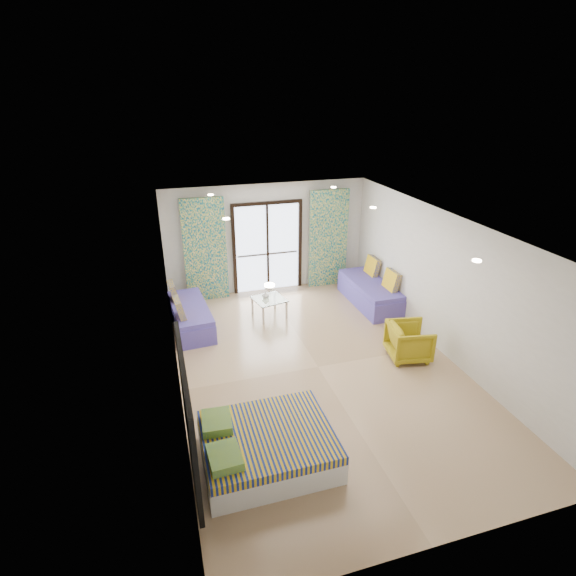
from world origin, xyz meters
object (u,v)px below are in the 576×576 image
object	(u,v)px
bed	(266,446)
armchair	(409,340)
coffee_table	(269,301)
daybed_right	(370,292)
daybed_left	(190,315)

from	to	relation	value
bed	armchair	xyz separation A→B (m)	(3.24, 1.78, 0.13)
coffee_table	armchair	xyz separation A→B (m)	(2.12, -2.41, -0.01)
daybed_right	bed	bearing A→B (deg)	-131.57
armchair	daybed_right	bearing A→B (deg)	1.35
daybed_left	daybed_right	bearing A→B (deg)	-4.89
bed	armchair	bearing A→B (deg)	28.79
daybed_right	armchair	size ratio (longest dim) A/B	2.65
daybed_left	coffee_table	distance (m)	1.77
bed	daybed_left	distance (m)	4.22
bed	armchair	size ratio (longest dim) A/B	2.32
daybed_right	coffee_table	distance (m)	2.47
bed	daybed_right	distance (m)	5.48
daybed_right	armchair	distance (m)	2.39
bed	daybed_left	world-z (taller)	daybed_left
daybed_left	daybed_right	distance (m)	4.23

